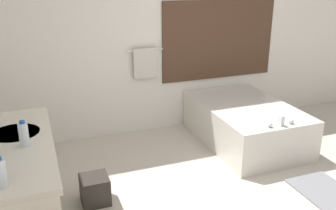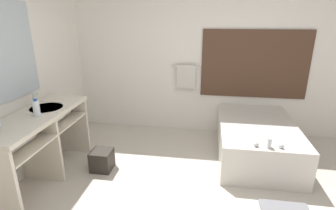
% 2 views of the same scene
% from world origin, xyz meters
% --- Properties ---
extents(wall_back_with_blinds, '(7.40, 0.13, 2.70)m').
position_xyz_m(wall_back_with_blinds, '(0.03, 2.23, 1.34)').
color(wall_back_with_blinds, white).
rests_on(wall_back_with_blinds, ground_plane).
extents(vanity_counter, '(0.57, 1.54, 0.88)m').
position_xyz_m(vanity_counter, '(-1.90, 0.40, 0.66)').
color(vanity_counter, beige).
rests_on(vanity_counter, ground_plane).
extents(bathtub, '(1.05, 1.62, 0.63)m').
position_xyz_m(bathtub, '(0.80, 1.38, 0.28)').
color(bathtub, silver).
rests_on(bathtub, ground_plane).
extents(water_bottle_1, '(0.07, 0.07, 0.20)m').
position_xyz_m(water_bottle_1, '(-1.83, 0.32, 0.98)').
color(water_bottle_1, white).
rests_on(water_bottle_1, vanity_counter).
extents(water_bottle_3, '(0.07, 0.07, 0.20)m').
position_xyz_m(water_bottle_3, '(-1.97, -0.24, 0.98)').
color(water_bottle_3, white).
rests_on(water_bottle_3, vanity_counter).
extents(waste_bin, '(0.27, 0.27, 0.28)m').
position_xyz_m(waste_bin, '(-1.28, 0.70, 0.14)').
color(waste_bin, '#2D2823').
rests_on(waste_bin, ground_plane).
extents(bath_mat, '(0.51, 0.84, 0.02)m').
position_xyz_m(bath_mat, '(0.95, -0.05, 0.01)').
color(bath_mat, slate).
rests_on(bath_mat, ground_plane).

